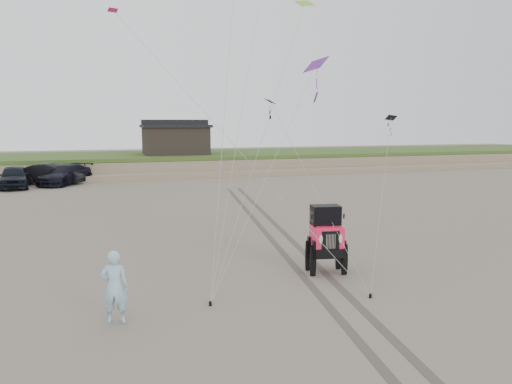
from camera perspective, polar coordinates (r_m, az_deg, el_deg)
ground at (r=14.18m, az=5.59°, el=-12.02°), size 160.00×160.00×0.00m
dune_ridge at (r=50.18m, az=-11.50°, el=3.24°), size 160.00×14.25×1.73m
cabin at (r=49.80m, az=-9.22°, el=6.05°), size 6.40×5.40×3.35m
truck_a at (r=40.96m, az=-25.92°, el=1.57°), size 2.45×5.05×1.66m
truck_b at (r=42.44m, az=-22.36°, el=1.94°), size 5.18×3.17×1.61m
truck_c at (r=41.71m, az=-20.99°, el=1.87°), size 4.55×5.70×1.55m
jeep at (r=16.31m, az=8.04°, el=-6.17°), size 2.77×4.97×1.75m
man at (r=12.70m, az=-15.87°, el=-10.38°), size 0.73×0.54×1.81m
kite_flock at (r=23.36m, az=3.88°, el=18.33°), size 9.66×10.70×9.21m
stake_main at (r=13.63m, az=-5.25°, el=-12.58°), size 0.08×0.08×0.12m
stake_aux at (r=14.49m, az=12.94°, el=-11.49°), size 0.08×0.08×0.12m
tire_tracks at (r=22.05m, az=2.19°, el=-4.69°), size 5.22×29.74×0.01m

